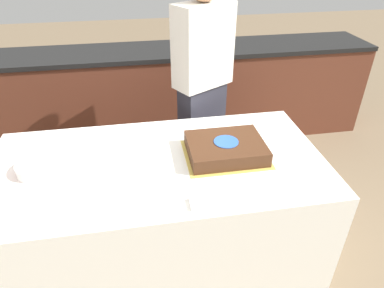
% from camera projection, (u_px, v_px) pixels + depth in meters
% --- Properties ---
extents(ground_plane, '(14.00, 14.00, 0.00)m').
position_uv_depth(ground_plane, '(163.00, 252.00, 2.34)').
color(ground_plane, '#7A664C').
extents(back_counter, '(4.40, 0.58, 0.92)m').
position_uv_depth(back_counter, '(145.00, 96.00, 3.38)').
color(back_counter, '#5B2D1E').
rests_on(back_counter, ground_plane).
extents(dining_table, '(1.90, 0.96, 0.75)m').
position_uv_depth(dining_table, '(161.00, 211.00, 2.14)').
color(dining_table, white).
rests_on(dining_table, ground_plane).
extents(cake, '(0.47, 0.38, 0.09)m').
position_uv_depth(cake, '(226.00, 148.00, 1.97)').
color(cake, gold).
rests_on(cake, dining_table).
extents(plate_stack, '(0.23, 0.23, 0.06)m').
position_uv_depth(plate_stack, '(38.00, 167.00, 1.85)').
color(plate_stack, white).
rests_on(plate_stack, dining_table).
extents(side_plate_near_cake, '(0.22, 0.22, 0.00)m').
position_uv_depth(side_plate_near_cake, '(204.00, 126.00, 2.28)').
color(side_plate_near_cake, white).
rests_on(side_plate_near_cake, dining_table).
extents(utensil_pile, '(0.15, 0.09, 0.02)m').
position_uv_depth(utensil_pile, '(205.00, 202.00, 1.64)').
color(utensil_pile, white).
rests_on(utensil_pile, dining_table).
extents(person_cutting_cake, '(0.46, 0.38, 1.69)m').
position_uv_depth(person_cutting_cake, '(202.00, 88.00, 2.50)').
color(person_cutting_cake, '#282833').
rests_on(person_cutting_cake, ground_plane).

